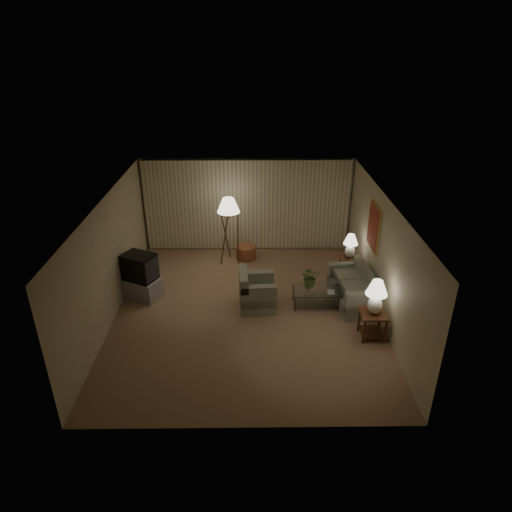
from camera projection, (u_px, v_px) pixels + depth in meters
The scene contains 16 objects.
ground at pixel (247, 311), 10.63m from camera, with size 7.00×7.00×0.00m, color #A5775B.
room_shell at pixel (247, 217), 11.21m from camera, with size 6.04×7.02×2.72m.
sofa at pixel (352, 290), 10.78m from camera, with size 1.75×1.12×0.70m.
armchair at pixel (257, 293), 10.63m from camera, with size 0.97×0.93×0.73m.
side_table_near at pixel (373, 320), 9.54m from camera, with size 0.54×0.54×0.60m.
side_table_far at pixel (348, 264), 11.88m from camera, with size 0.46×0.39×0.60m.
table_lamp_near at pixel (376, 294), 9.26m from camera, with size 0.45×0.45×0.77m.
table_lamp_far at pixel (351, 244), 11.62m from camera, with size 0.37×0.37×0.64m.
coffee_table at pixel (316, 295), 10.71m from camera, with size 1.15×0.63×0.41m.
tv_cabinet at pixel (142, 287), 11.09m from camera, with size 1.04×0.89×0.50m, color #9B9B9D.
crt_tv at pixel (139, 267), 10.84m from camera, with size 0.90×0.81×0.64m, color black.
floor_lamp at pixel (229, 230), 12.45m from camera, with size 0.61×0.61×1.88m.
ottoman at pixel (246, 252), 12.99m from camera, with size 0.57×0.57×0.38m, color #985433.
vase at pixel (310, 287), 10.61m from camera, with size 0.15×0.15×0.16m, color silver.
flowers at pixel (311, 275), 10.46m from camera, with size 0.46×0.40×0.51m, color #547A36.
book at pixel (328, 292), 10.56m from camera, with size 0.16×0.22×0.02m, color olive.
Camera 1 is at (0.11, -8.97, 5.85)m, focal length 32.00 mm.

